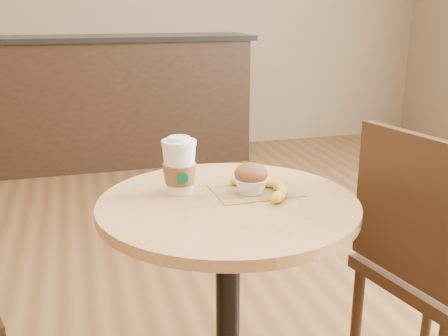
{
  "coord_description": "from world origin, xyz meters",
  "views": [
    {
      "loc": [
        -0.29,
        -1.19,
        1.25
      ],
      "look_at": [
        0.09,
        0.13,
        0.83
      ],
      "focal_mm": 42.0,
      "sensor_mm": 36.0,
      "label": 1
    }
  ],
  "objects_px": {
    "muffin": "(251,178)",
    "banana": "(263,187)",
    "cafe_table": "(228,270)",
    "chair_right": "(429,263)",
    "coffee_cup": "(180,168)"
  },
  "relations": [
    {
      "from": "muffin",
      "to": "banana",
      "type": "distance_m",
      "value": 0.04
    },
    {
      "from": "cafe_table",
      "to": "muffin",
      "type": "height_order",
      "value": "muffin"
    },
    {
      "from": "chair_right",
      "to": "cafe_table",
      "type": "bearing_deg",
      "value": 72.06
    },
    {
      "from": "coffee_cup",
      "to": "cafe_table",
      "type": "bearing_deg",
      "value": -38.46
    },
    {
      "from": "chair_right",
      "to": "muffin",
      "type": "bearing_deg",
      "value": 67.7
    },
    {
      "from": "muffin",
      "to": "coffee_cup",
      "type": "bearing_deg",
      "value": 161.11
    },
    {
      "from": "coffee_cup",
      "to": "banana",
      "type": "xyz_separation_m",
      "value": [
        0.22,
        -0.07,
        -0.05
      ]
    },
    {
      "from": "cafe_table",
      "to": "banana",
      "type": "height_order",
      "value": "banana"
    },
    {
      "from": "coffee_cup",
      "to": "banana",
      "type": "distance_m",
      "value": 0.24
    },
    {
      "from": "cafe_table",
      "to": "muffin",
      "type": "bearing_deg",
      "value": 23.27
    },
    {
      "from": "coffee_cup",
      "to": "muffin",
      "type": "bearing_deg",
      "value": -16.53
    },
    {
      "from": "chair_right",
      "to": "coffee_cup",
      "type": "height_order",
      "value": "chair_right"
    },
    {
      "from": "banana",
      "to": "chair_right",
      "type": "bearing_deg",
      "value": -25.05
    },
    {
      "from": "cafe_table",
      "to": "banana",
      "type": "distance_m",
      "value": 0.26
    },
    {
      "from": "chair_right",
      "to": "coffee_cup",
      "type": "bearing_deg",
      "value": 65.68
    }
  ]
}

